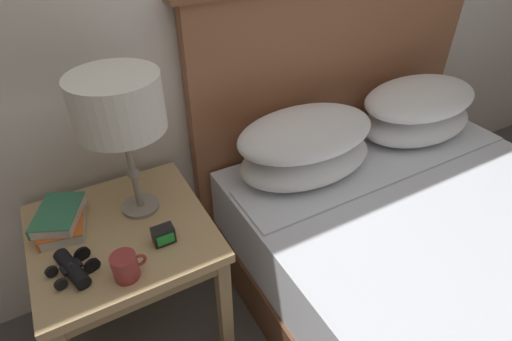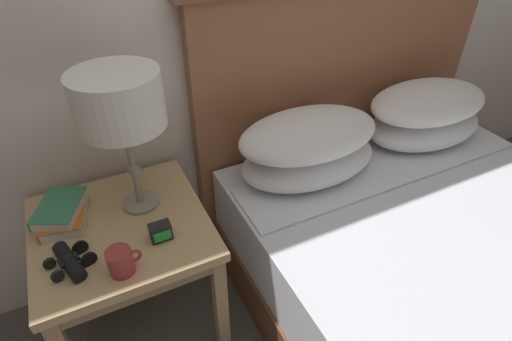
{
  "view_description": "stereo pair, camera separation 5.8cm",
  "coord_description": "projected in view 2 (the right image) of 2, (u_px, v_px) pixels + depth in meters",
  "views": [
    {
      "loc": [
        -0.65,
        -0.52,
        1.54
      ],
      "look_at": [
        -0.08,
        0.5,
        0.68
      ],
      "focal_mm": 28.0,
      "sensor_mm": 36.0,
      "label": 1
    },
    {
      "loc": [
        -0.6,
        -0.55,
        1.54
      ],
      "look_at": [
        -0.08,
        0.5,
        0.68
      ],
      "focal_mm": 28.0,
      "sensor_mm": 36.0,
      "label": 2
    }
  ],
  "objects": [
    {
      "name": "table_lamp",
      "position": [
        119.0,
        103.0,
        1.21
      ],
      "size": [
        0.28,
        0.28,
        0.5
      ],
      "color": "gray",
      "rests_on": "nightstand"
    },
    {
      "name": "alarm_clock",
      "position": [
        161.0,
        232.0,
        1.3
      ],
      "size": [
        0.07,
        0.05,
        0.06
      ],
      "color": "black",
      "rests_on": "nightstand"
    },
    {
      "name": "coffee_mug",
      "position": [
        121.0,
        261.0,
        1.18
      ],
      "size": [
        0.1,
        0.08,
        0.08
      ],
      "color": "#993333",
      "rests_on": "nightstand"
    },
    {
      "name": "nightstand",
      "position": [
        124.0,
        240.0,
        1.41
      ],
      "size": [
        0.58,
        0.58,
        0.58
      ],
      "color": "tan",
      "rests_on": "ground_plane"
    },
    {
      "name": "book_on_nightstand",
      "position": [
        64.0,
        217.0,
        1.37
      ],
      "size": [
        0.17,
        0.22,
        0.04
      ],
      "color": "silver",
      "rests_on": "nightstand"
    },
    {
      "name": "book_stacked_on_top",
      "position": [
        59.0,
        208.0,
        1.35
      ],
      "size": [
        0.2,
        0.23,
        0.04
      ],
      "color": "silver",
      "rests_on": "book_on_nightstand"
    },
    {
      "name": "binoculars_pair",
      "position": [
        70.0,
        261.0,
        1.21
      ],
      "size": [
        0.15,
        0.16,
        0.05
      ],
      "color": "black",
      "rests_on": "nightstand"
    },
    {
      "name": "bed",
      "position": [
        448.0,
        266.0,
        1.55
      ],
      "size": [
        1.53,
        1.84,
        1.25
      ],
      "color": "brown",
      "rests_on": "ground_plane"
    }
  ]
}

